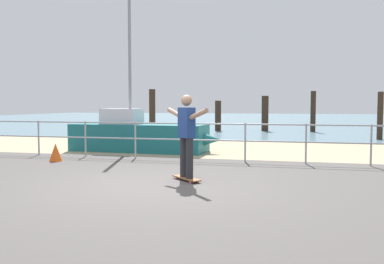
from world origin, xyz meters
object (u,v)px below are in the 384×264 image
sailboat (144,136)px  skateboard (187,178)px  traffic_cone (56,153)px  skateboarder (187,131)px

sailboat → skateboard: sailboat is taller
skateboard → traffic_cone: bearing=155.2°
skateboarder → sailboat: bearing=119.7°
sailboat → skateboarder: (2.73, -4.79, 0.49)m
traffic_cone → sailboat: bearing=63.8°
sailboat → skateboarder: sailboat is taller
skateboarder → traffic_cone: size_ratio=3.30×
sailboat → traffic_cone: sailboat is taller
skateboard → skateboarder: 0.95m
sailboat → traffic_cone: size_ratio=10.63×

